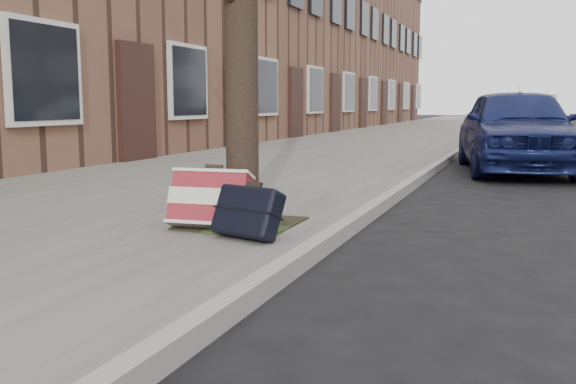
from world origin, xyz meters
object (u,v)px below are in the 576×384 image
at_px(car_near_front, 516,129).
at_px(car_near_mid, 523,123).
at_px(suitcase_red, 210,200).
at_px(suitcase_navy, 248,211).

bearing_deg(car_near_front, car_near_mid, 79.47).
height_order(suitcase_red, car_near_front, car_near_front).
distance_m(suitcase_red, suitcase_navy, 0.46).
bearing_deg(car_near_mid, suitcase_red, -97.93).
bearing_deg(suitcase_navy, suitcase_red, 169.70).
bearing_deg(suitcase_red, suitcase_navy, -31.12).
distance_m(suitcase_red, car_near_front, 6.88).
distance_m(suitcase_red, car_near_mid, 11.55).
relative_size(suitcase_red, car_near_mid, 0.15).
relative_size(suitcase_navy, car_near_front, 0.13).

